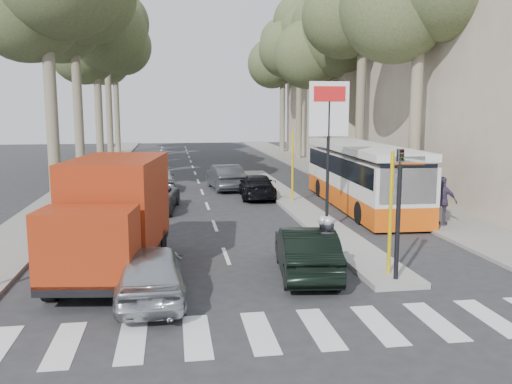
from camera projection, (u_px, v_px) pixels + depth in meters
ground at (265, 273)px, 15.29m from camera, size 120.00×120.00×0.00m
sidewalk_right at (321, 169)px, 41.01m from camera, size 3.20×70.00×0.12m
median_left at (100, 169)px, 41.41m from camera, size 2.40×64.00×0.12m
traffic_island at (292, 202)px, 26.52m from camera, size 1.50×26.00×0.16m
building_far at (369, 71)px, 49.63m from camera, size 11.00×20.00×16.00m
billboard at (328, 133)px, 20.11m from camera, size 1.50×12.10×5.60m
traffic_light_island at (399, 192)px, 13.94m from camera, size 0.16×0.41×3.60m
tree_l_c at (97, 35)px, 40.04m from camera, size 7.40×7.20×13.71m
tree_l_d at (107, 26)px, 47.57m from camera, size 7.40×7.20×15.66m
tree_l_e at (116, 48)px, 55.53m from camera, size 7.40×7.20×14.49m
tree_r_c at (325, 40)px, 40.69m from camera, size 7.40×7.20×13.32m
tree_r_d at (301, 36)px, 48.31m from camera, size 7.40×7.20×14.88m
tree_r_e at (284, 53)px, 56.24m from camera, size 7.40×7.20×14.10m
silver_hatchback at (151, 272)px, 13.12m from camera, size 1.72×4.10×1.38m
dark_hatchback at (306, 251)px, 15.08m from camera, size 1.94×4.34×1.38m
queue_car_a at (153, 196)px, 24.77m from camera, size 2.57×4.77×1.27m
queue_car_b at (257, 186)px, 28.12m from camera, size 1.98×4.35×1.24m
queue_car_c at (162, 179)px, 30.83m from camera, size 1.61×3.71×1.25m
queue_car_d at (225, 177)px, 31.12m from camera, size 2.01×4.54×1.45m
queue_car_e at (85, 199)px, 23.45m from camera, size 2.41×5.09×1.43m
red_truck at (113, 214)px, 15.08m from camera, size 3.04×6.28×3.22m
city_bus at (361, 174)px, 25.32m from camera, size 2.90×11.44×2.99m
motorcycle at (325, 251)px, 14.56m from camera, size 0.78×2.14×1.81m
pedestrian_near at (442, 201)px, 20.96m from camera, size 1.16×1.18×1.89m
pedestrian_far at (434, 188)px, 25.47m from camera, size 1.14×0.78×1.61m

